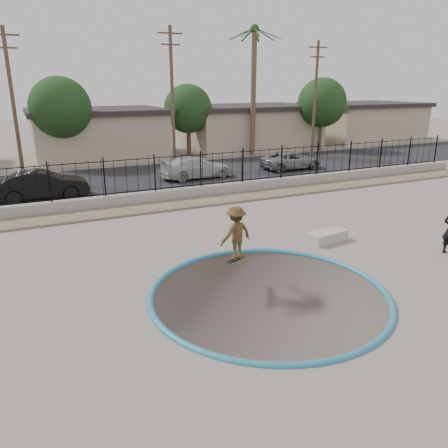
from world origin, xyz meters
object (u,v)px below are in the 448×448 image
concrete_ledge (327,236)px  skater (236,236)px  skateboard (236,260)px  car_b (42,185)px  car_c (196,167)px  car_d (291,160)px

concrete_ledge → skater: bearing=-175.9°
skateboard → car_b: (-5.41, 11.80, 0.74)m
car_c → skateboard: bearing=160.7°
car_d → skater: bearing=139.5°
car_b → car_c: car_b is taller
car_c → car_d: bearing=-93.2°
concrete_ledge → car_d: car_d is taller
skateboard → car_d: size_ratio=0.18×
skateboard → car_c: size_ratio=0.17×
car_d → skateboard: bearing=139.5°
skater → car_c: skater is taller
skater → car_b: (-5.41, 11.80, -0.13)m
skater → concrete_ledge: bearing=171.5°
car_d → car_c: bearing=89.1°
car_b → skater: bearing=-153.8°
car_b → car_d: car_b is taller
skateboard → car_c: (3.86, 13.40, 0.66)m
skateboard → skater: bearing=-116.8°
car_c → car_d: 7.23m
skater → car_d: size_ratio=0.42×
skater → car_c: bearing=-118.7°
skater → skateboard: size_ratio=2.34×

